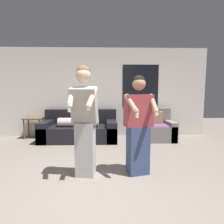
# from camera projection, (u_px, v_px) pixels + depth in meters

# --- Properties ---
(ground_plane) EXTENTS (14.00, 14.00, 0.00)m
(ground_plane) POSITION_uv_depth(u_px,v_px,m) (91.00, 194.00, 2.32)
(ground_plane) COLOR slate
(wall_back) EXTENTS (6.53, 0.07, 2.70)m
(wall_back) POSITION_uv_depth(u_px,v_px,m) (101.00, 93.00, 5.40)
(wall_back) COLOR silver
(wall_back) RESTS_ON ground_plane
(couch) EXTENTS (2.10, 0.95, 0.85)m
(couch) POSITION_uv_depth(u_px,v_px,m) (80.00, 130.00, 4.99)
(couch) COLOR black
(couch) RESTS_ON ground_plane
(armchair) EXTENTS (0.94, 0.80, 0.89)m
(armchair) POSITION_uv_depth(u_px,v_px,m) (156.00, 129.00, 5.05)
(armchair) COLOR slate
(armchair) RESTS_ON ground_plane
(side_table) EXTENTS (0.53, 0.37, 0.76)m
(side_table) POSITION_uv_depth(u_px,v_px,m) (34.00, 121.00, 5.19)
(side_table) COLOR brown
(side_table) RESTS_ON ground_plane
(person_left) EXTENTS (0.45, 0.54, 1.76)m
(person_left) POSITION_uv_depth(u_px,v_px,m) (85.00, 120.00, 2.75)
(person_left) COLOR #B2B2B7
(person_left) RESTS_ON ground_plane
(person_right) EXTENTS (0.52, 0.53, 1.62)m
(person_right) POSITION_uv_depth(u_px,v_px,m) (138.00, 125.00, 2.85)
(person_right) COLOR #384770
(person_right) RESTS_ON ground_plane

